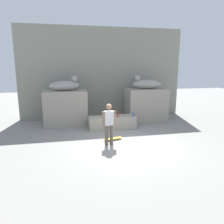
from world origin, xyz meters
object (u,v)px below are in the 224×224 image
at_px(statue_reclining_right, 146,84).
at_px(bottle_blue, 133,114).
at_px(skateboard, 113,139).
at_px(skater, 109,122).
at_px(statue_reclining_left, 65,85).
at_px(bottle_red, 118,115).

xyz_separation_m(statue_reclining_right, bottle_blue, (-1.21, -1.51, -1.38)).
bearing_deg(bottle_blue, skateboard, -132.60).
xyz_separation_m(skater, skateboard, (0.28, 0.50, -0.86)).
height_order(statue_reclining_left, bottle_red, statue_reclining_left).
bearing_deg(bottle_blue, bottle_red, 175.20).
xyz_separation_m(statue_reclining_right, bottle_red, (-1.98, -1.45, -1.38)).
distance_m(statue_reclining_left, bottle_blue, 3.85).
relative_size(statue_reclining_left, bottle_blue, 6.16).
height_order(statue_reclining_left, statue_reclining_right, same).
height_order(statue_reclining_right, bottle_red, statue_reclining_right).
distance_m(statue_reclining_left, skateboard, 4.10).
distance_m(skateboard, bottle_blue, 2.10).
height_order(statue_reclining_left, skateboard, statue_reclining_left).
height_order(statue_reclining_left, skater, statue_reclining_left).
relative_size(skater, bottle_blue, 6.10).
relative_size(statue_reclining_left, bottle_red, 6.00).
relative_size(statue_reclining_right, bottle_blue, 6.12).
bearing_deg(skater, bottle_red, -113.54).
xyz_separation_m(skateboard, bottle_red, (0.57, 1.53, 0.69)).
relative_size(statue_reclining_left, statue_reclining_right, 1.01).
bearing_deg(statue_reclining_right, bottle_red, 46.20).
bearing_deg(statue_reclining_right, statue_reclining_left, 10.09).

